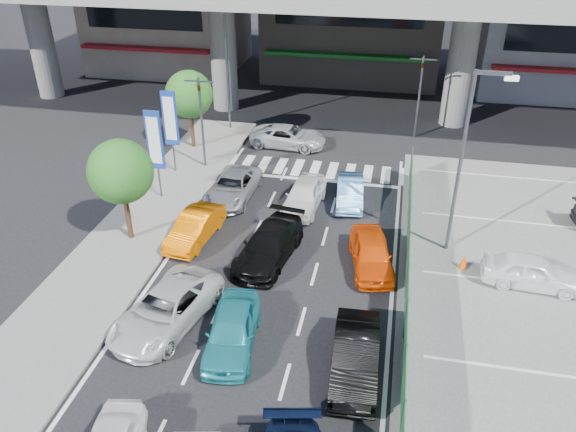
% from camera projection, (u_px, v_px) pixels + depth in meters
% --- Properties ---
extents(ground, '(120.00, 120.00, 0.00)m').
position_uv_depth(ground, '(259.00, 316.00, 20.94)').
color(ground, black).
rests_on(ground, ground).
extents(parking_lot, '(12.00, 28.00, 0.06)m').
position_uv_depth(parking_lot, '(561.00, 319.00, 20.72)').
color(parking_lot, '#5B5B59').
rests_on(parking_lot, ground).
extents(sidewalk_left, '(4.00, 30.00, 0.12)m').
position_uv_depth(sidewalk_left, '(132.00, 238.00, 25.51)').
color(sidewalk_left, '#5B5B59').
rests_on(sidewalk_left, ground).
extents(fence_run, '(0.16, 22.00, 1.80)m').
position_uv_depth(fence_run, '(407.00, 298.00, 20.42)').
color(fence_run, '#216135').
rests_on(fence_run, ground).
extents(building_east, '(12.00, 10.90, 12.00)m').
position_uv_depth(building_east, '(567.00, 9.00, 42.23)').
color(building_east, gray).
rests_on(building_east, ground).
extents(traffic_light_left, '(1.60, 1.24, 5.20)m').
position_uv_depth(traffic_light_left, '(200.00, 101.00, 30.20)').
color(traffic_light_left, '#595B60').
rests_on(traffic_light_left, ground).
extents(traffic_light_right, '(1.60, 1.24, 5.20)m').
position_uv_depth(traffic_light_right, '(421.00, 77.00, 34.10)').
color(traffic_light_right, '#595B60').
rests_on(traffic_light_right, ground).
extents(street_lamp_right, '(1.65, 0.22, 8.00)m').
position_uv_depth(street_lamp_right, '(467.00, 150.00, 22.38)').
color(street_lamp_right, '#595B60').
rests_on(street_lamp_right, ground).
extents(street_lamp_left, '(1.65, 0.22, 8.00)m').
position_uv_depth(street_lamp_left, '(229.00, 57.00, 34.88)').
color(street_lamp_left, '#595B60').
rests_on(street_lamp_left, ground).
extents(signboard_near, '(0.80, 0.14, 4.70)m').
position_uv_depth(signboard_near, '(155.00, 143.00, 27.42)').
color(signboard_near, '#595B60').
rests_on(signboard_near, ground).
extents(signboard_far, '(0.80, 0.14, 4.70)m').
position_uv_depth(signboard_far, '(170.00, 121.00, 30.03)').
color(signboard_far, '#595B60').
rests_on(signboard_far, ground).
extents(tree_near, '(2.80, 2.80, 4.80)m').
position_uv_depth(tree_near, '(121.00, 172.00, 23.84)').
color(tree_near, '#382314').
rests_on(tree_near, ground).
extents(tree_far, '(2.80, 2.80, 4.80)m').
position_uv_depth(tree_far, '(189.00, 95.00, 32.87)').
color(tree_far, '#382314').
rests_on(tree_far, ground).
extents(sedan_white_mid_left, '(3.37, 5.36, 1.38)m').
position_uv_depth(sedan_white_mid_left, '(166.00, 309.00, 20.23)').
color(sedan_white_mid_left, silver).
rests_on(sedan_white_mid_left, ground).
extents(taxi_teal_mid, '(2.08, 4.21, 1.38)m').
position_uv_depth(taxi_teal_mid, '(232.00, 330.00, 19.23)').
color(taxi_teal_mid, teal).
rests_on(taxi_teal_mid, ground).
extents(hatch_black_mid_right, '(1.66, 4.25, 1.38)m').
position_uv_depth(hatch_black_mid_right, '(355.00, 357.00, 18.14)').
color(hatch_black_mid_right, black).
rests_on(hatch_black_mid_right, ground).
extents(taxi_orange_left, '(1.81, 4.05, 1.29)m').
position_uv_depth(taxi_orange_left, '(195.00, 227.00, 25.18)').
color(taxi_orange_left, '#ED6800').
rests_on(taxi_orange_left, ground).
extents(sedan_black_mid, '(2.63, 4.99, 1.38)m').
position_uv_depth(sedan_black_mid, '(269.00, 245.00, 23.84)').
color(sedan_black_mid, black).
rests_on(sedan_black_mid, ground).
extents(taxi_orange_right, '(2.38, 4.25, 1.36)m').
position_uv_depth(taxi_orange_right, '(371.00, 253.00, 23.32)').
color(taxi_orange_right, '#EC4A07').
rests_on(taxi_orange_right, ground).
extents(wagon_silver_front_left, '(2.27, 4.61, 1.26)m').
position_uv_depth(wagon_silver_front_left, '(233.00, 187.00, 28.65)').
color(wagon_silver_front_left, '#97999E').
rests_on(wagon_silver_front_left, ground).
extents(sedan_white_front_mid, '(1.93, 4.16, 1.38)m').
position_uv_depth(sedan_white_front_mid, '(304.00, 195.00, 27.76)').
color(sedan_white_front_mid, white).
rests_on(sedan_white_front_mid, ground).
extents(kei_truck_front_right, '(1.64, 3.81, 1.22)m').
position_uv_depth(kei_truck_front_right, '(350.00, 191.00, 28.26)').
color(kei_truck_front_right, '#5A96D7').
rests_on(kei_truck_front_right, ground).
extents(crossing_wagon_silver, '(4.77, 2.44, 1.29)m').
position_uv_depth(crossing_wagon_silver, '(288.00, 137.00, 34.46)').
color(crossing_wagon_silver, '#B2B5BB').
rests_on(crossing_wagon_silver, ground).
extents(parked_sedan_white, '(3.94, 1.82, 1.31)m').
position_uv_depth(parked_sedan_white, '(532.00, 271.00, 22.16)').
color(parked_sedan_white, white).
rests_on(parked_sedan_white, parking_lot).
extents(traffic_cone, '(0.40, 0.40, 0.69)m').
position_uv_depth(traffic_cone, '(464.00, 261.00, 23.32)').
color(traffic_cone, '#D8470C').
rests_on(traffic_cone, parking_lot).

